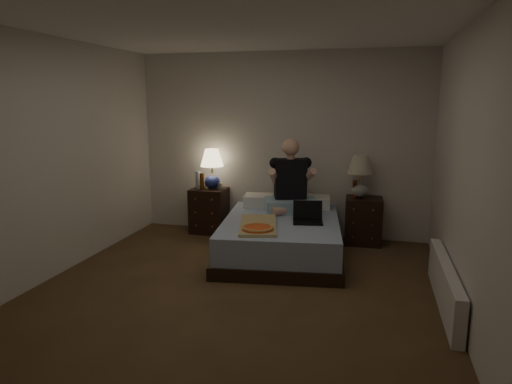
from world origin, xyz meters
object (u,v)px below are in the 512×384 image
(nightstand_left, at_px, (210,210))
(person, at_px, (291,176))
(beer_bottle_left, at_px, (202,181))
(radiator, at_px, (445,285))
(soda_can, at_px, (220,186))
(bed, at_px, (281,237))
(beer_bottle_right, at_px, (355,189))
(water_bottle, at_px, (198,180))
(laptop, at_px, (308,213))
(pizza_box, at_px, (258,229))
(nightstand_right, at_px, (363,221))
(lamp_left, at_px, (212,169))
(lamp_right, at_px, (360,176))

(nightstand_left, distance_m, person, 1.41)
(beer_bottle_left, relative_size, radiator, 0.14)
(soda_can, xyz_separation_m, person, (1.05, -0.28, 0.24))
(bed, relative_size, person, 1.94)
(bed, height_order, soda_can, soda_can)
(beer_bottle_right, bearing_deg, beer_bottle_left, -178.28)
(water_bottle, xyz_separation_m, beer_bottle_left, (0.08, -0.06, -0.01))
(beer_bottle_right, xyz_separation_m, radiator, (0.90, -1.72, -0.52))
(nightstand_left, relative_size, laptop, 1.85)
(pizza_box, bearing_deg, radiator, -25.02)
(soda_can, xyz_separation_m, pizza_box, (0.88, -1.32, -0.19))
(water_bottle, xyz_separation_m, soda_can, (0.32, -0.01, -0.07))
(beer_bottle_right, height_order, laptop, beer_bottle_right)
(nightstand_left, distance_m, nightstand_right, 2.14)
(lamp_left, height_order, water_bottle, lamp_left)
(lamp_left, height_order, radiator, lamp_left)
(laptop, height_order, pizza_box, laptop)
(nightstand_right, relative_size, beer_bottle_left, 2.64)
(laptop, bearing_deg, lamp_right, 47.15)
(bed, relative_size, nightstand_left, 2.86)
(lamp_left, relative_size, soda_can, 5.60)
(bed, distance_m, lamp_right, 1.33)
(nightstand_left, bearing_deg, soda_can, -16.38)
(bed, height_order, laptop, laptop)
(nightstand_left, relative_size, lamp_right, 1.13)
(water_bottle, xyz_separation_m, pizza_box, (1.21, -1.33, -0.26))
(person, relative_size, pizza_box, 1.22)
(soda_can, relative_size, laptop, 0.29)
(laptop, xyz_separation_m, pizza_box, (-0.47, -0.52, -0.08))
(nightstand_right, bearing_deg, radiator, -68.72)
(nightstand_right, bearing_deg, beer_bottle_left, -179.96)
(water_bottle, bearing_deg, lamp_right, 1.08)
(bed, relative_size, beer_bottle_left, 7.85)
(water_bottle, bearing_deg, nightstand_right, 1.05)
(lamp_left, height_order, person, person)
(nightstand_right, height_order, lamp_left, lamp_left)
(nightstand_right, height_order, soda_can, soda_can)
(bed, xyz_separation_m, radiator, (1.72, -1.00, -0.03))
(bed, xyz_separation_m, water_bottle, (-1.34, 0.71, 0.53))
(bed, height_order, nightstand_right, nightstand_right)
(nightstand_right, bearing_deg, laptop, -128.41)
(beer_bottle_left, xyz_separation_m, radiator, (2.98, -1.66, -0.55))
(lamp_left, bearing_deg, water_bottle, -168.01)
(water_bottle, height_order, soda_can, water_bottle)
(laptop, bearing_deg, person, 109.75)
(lamp_right, height_order, radiator, lamp_right)
(lamp_left, distance_m, person, 1.22)
(nightstand_right, height_order, radiator, nightstand_right)
(soda_can, height_order, beer_bottle_left, beer_bottle_left)
(lamp_left, height_order, laptop, lamp_left)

